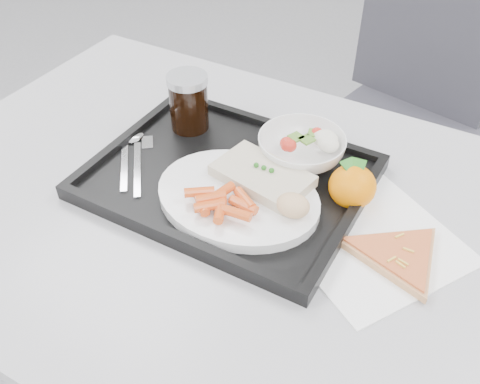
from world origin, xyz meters
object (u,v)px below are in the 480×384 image
salad_bowl (301,149)px  pizza_slice (398,255)px  tray (229,179)px  cola_glass (189,101)px  table (241,236)px  chair (407,99)px  dinner_plate (238,197)px  tangerine (352,186)px

salad_bowl → pizza_slice: size_ratio=0.69×
tray → cola_glass: size_ratio=4.17×
table → chair: chair is taller
dinner_plate → cola_glass: (-0.18, 0.14, 0.05)m
tray → salad_bowl: 0.14m
chair → pizza_slice: (0.18, -0.81, 0.22)m
tangerine → salad_bowl: bearing=156.8°
table → tangerine: (0.15, 0.10, 0.10)m
pizza_slice → chair: bearing=102.3°
salad_bowl → tangerine: size_ratio=1.56×
tangerine → cola_glass: bearing=173.6°
tangerine → tray: bearing=-164.8°
pizza_slice → cola_glass: bearing=164.6°
dinner_plate → pizza_slice: (0.26, 0.02, -0.01)m
cola_glass → tangerine: size_ratio=1.11×
dinner_plate → tangerine: (0.15, 0.10, 0.01)m
dinner_plate → tray: bearing=133.5°
chair → tangerine: (0.07, -0.73, 0.25)m
chair → tray: 0.82m
table → pizza_slice: size_ratio=5.47×
table → chair: bearing=84.6°
table → tangerine: bearing=33.4°
table → cola_glass: bearing=144.1°
table → tray: size_ratio=2.67×
chair → pizza_slice: chair is taller
salad_bowl → table: bearing=-104.4°
chair → pizza_slice: size_ratio=4.24×
cola_glass → pizza_slice: size_ratio=0.49×
tangerine → pizza_slice: 0.14m
table → pizza_slice: bearing=3.2°
cola_glass → pizza_slice: 0.46m
chair → salad_bowl: 0.73m
dinner_plate → pizza_slice: size_ratio=1.23×
salad_bowl → cola_glass: (-0.23, -0.01, 0.03)m
chair → cola_glass: size_ratio=8.61×
salad_bowl → dinner_plate: bearing=-105.5°
salad_bowl → cola_glass: size_ratio=1.41×
table → dinner_plate: (-0.00, -0.00, 0.09)m
table → tangerine: 0.21m
salad_bowl → pizza_slice: salad_bowl is taller
dinner_plate → salad_bowl: (0.04, 0.15, 0.01)m
cola_glass → tangerine: (0.34, -0.04, -0.04)m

